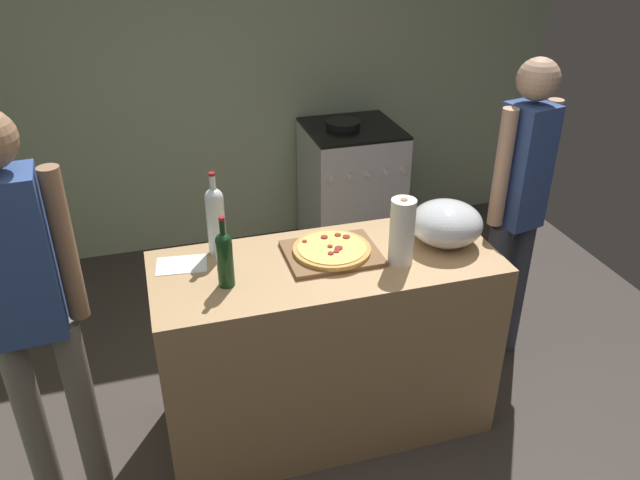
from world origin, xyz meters
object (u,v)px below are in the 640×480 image
(paper_towel_roll, at_px, (402,232))
(wine_bottle_clear, at_px, (216,218))
(person_in_red, at_px, (518,201))
(person_in_stripes, at_px, (27,298))
(wine_bottle_dark, at_px, (225,257))
(pizza, at_px, (332,249))
(mixing_bowl, at_px, (446,223))
(stove, at_px, (351,188))

(paper_towel_roll, relative_size, wine_bottle_clear, 0.79)
(person_in_red, bearing_deg, person_in_stripes, -171.73)
(wine_bottle_dark, bearing_deg, pizza, 12.58)
(mixing_bowl, xyz_separation_m, stove, (0.13, 1.63, -0.55))
(mixing_bowl, relative_size, stove, 0.34)
(stove, bearing_deg, wine_bottle_clear, -127.88)
(wine_bottle_dark, height_order, wine_bottle_clear, wine_bottle_clear)
(pizza, height_order, person_in_red, person_in_red)
(pizza, relative_size, wine_bottle_dark, 1.11)
(mixing_bowl, height_order, wine_bottle_clear, wine_bottle_clear)
(paper_towel_roll, bearing_deg, wine_bottle_dark, 177.66)
(paper_towel_roll, xyz_separation_m, person_in_stripes, (-1.47, 0.01, -0.06))
(pizza, distance_m, person_in_red, 1.06)
(pizza, height_order, wine_bottle_dark, wine_bottle_dark)
(pizza, relative_size, paper_towel_roll, 1.15)
(pizza, xyz_separation_m, wine_bottle_clear, (-0.47, 0.17, 0.14))
(paper_towel_roll, distance_m, wine_bottle_clear, 0.79)
(wine_bottle_dark, xyz_separation_m, wine_bottle_clear, (0.01, 0.27, 0.04))
(person_in_stripes, height_order, person_in_red, person_in_stripes)
(mixing_bowl, xyz_separation_m, person_in_red, (0.52, 0.23, -0.06))
(mixing_bowl, height_order, wine_bottle_dark, wine_bottle_dark)
(wine_bottle_dark, xyz_separation_m, person_in_red, (1.51, 0.30, -0.10))
(pizza, height_order, paper_towel_roll, paper_towel_roll)
(paper_towel_roll, distance_m, person_in_red, 0.85)
(paper_towel_roll, relative_size, person_in_red, 0.18)
(wine_bottle_dark, bearing_deg, person_in_stripes, -178.36)
(wine_bottle_clear, relative_size, person_in_red, 0.23)
(mixing_bowl, distance_m, person_in_stripes, 1.73)
(mixing_bowl, distance_m, paper_towel_roll, 0.28)
(wine_bottle_dark, bearing_deg, mixing_bowl, 4.11)
(pizza, distance_m, mixing_bowl, 0.53)
(person_in_stripes, xyz_separation_m, person_in_red, (2.24, 0.33, -0.06))
(wine_bottle_dark, distance_m, wine_bottle_clear, 0.28)
(mixing_bowl, bearing_deg, pizza, 176.22)
(mixing_bowl, relative_size, person_in_stripes, 0.19)
(wine_bottle_dark, height_order, person_in_stripes, person_in_stripes)
(paper_towel_roll, distance_m, stove, 1.88)
(mixing_bowl, distance_m, stove, 1.73)
(paper_towel_roll, bearing_deg, person_in_red, 23.36)
(mixing_bowl, bearing_deg, stove, 85.62)
(mixing_bowl, bearing_deg, person_in_stripes, -176.93)
(paper_towel_roll, height_order, stove, paper_towel_roll)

